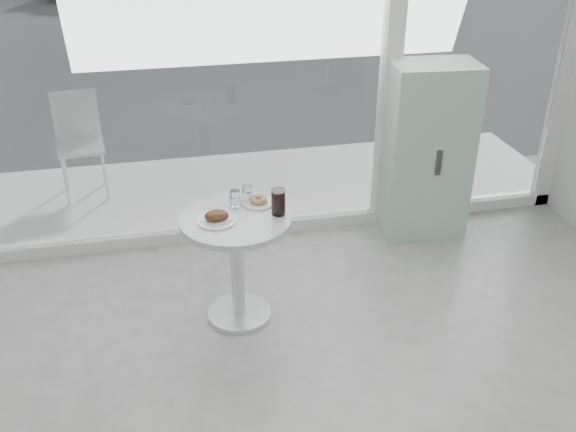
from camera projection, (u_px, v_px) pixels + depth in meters
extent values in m
cube|color=white|center=(279.00, 224.00, 5.45)|extent=(5.00, 0.12, 0.10)
cube|color=white|center=(572.00, 38.00, 5.20)|extent=(0.12, 0.12, 3.00)
cube|color=white|center=(392.00, 48.00, 4.92)|extent=(0.14, 0.14, 3.00)
cube|color=white|center=(173.00, 74.00, 4.66)|extent=(3.21, 0.02, 2.60)
cube|color=white|center=(483.00, 55.00, 5.11)|extent=(1.41, 0.02, 2.60)
cylinder|color=silver|center=(240.00, 313.00, 4.43)|extent=(0.44, 0.44, 0.03)
cylinder|color=silver|center=(238.00, 270.00, 4.26)|extent=(0.09, 0.09, 0.70)
cylinder|color=silver|center=(235.00, 220.00, 4.07)|extent=(0.72, 0.72, 0.04)
cube|color=silver|center=(262.00, 187.00, 6.14)|extent=(5.60, 1.60, 0.05)
cube|color=#87AC9A|center=(427.00, 151.00, 5.14)|extent=(0.70, 0.50, 1.43)
cube|color=#333333|center=(439.00, 163.00, 4.94)|extent=(0.04, 0.02, 0.20)
cylinder|color=silver|center=(66.00, 181.00, 5.67)|extent=(0.02, 0.02, 0.45)
cylinder|color=silver|center=(105.00, 176.00, 5.76)|extent=(0.02, 0.02, 0.45)
cylinder|color=silver|center=(65.00, 166.00, 5.95)|extent=(0.02, 0.02, 0.45)
cylinder|color=silver|center=(103.00, 162.00, 6.05)|extent=(0.02, 0.02, 0.45)
cube|color=silver|center=(81.00, 147.00, 5.74)|extent=(0.44, 0.44, 0.03)
cube|color=silver|center=(76.00, 115.00, 5.79)|extent=(0.40, 0.06, 0.45)
cylinder|color=white|center=(217.00, 220.00, 4.02)|extent=(0.25, 0.25, 0.01)
cube|color=white|center=(220.00, 219.00, 4.01)|extent=(0.15, 0.14, 0.00)
ellipsoid|color=#3C1D10|center=(217.00, 216.00, 4.00)|extent=(0.15, 0.12, 0.07)
ellipsoid|color=#3C1D10|center=(222.00, 214.00, 4.03)|extent=(0.08, 0.07, 0.04)
cylinder|color=white|center=(258.00, 203.00, 4.22)|extent=(0.20, 0.20, 0.01)
torus|color=#AF8050|center=(258.00, 200.00, 4.21)|extent=(0.12, 0.12, 0.04)
cylinder|color=white|center=(235.00, 198.00, 4.17)|extent=(0.07, 0.07, 0.11)
cylinder|color=white|center=(235.00, 202.00, 4.18)|extent=(0.06, 0.06, 0.06)
cylinder|color=white|center=(248.00, 193.00, 4.23)|extent=(0.07, 0.07, 0.11)
cylinder|color=white|center=(248.00, 197.00, 4.24)|extent=(0.06, 0.06, 0.06)
cylinder|color=white|center=(278.00, 202.00, 4.06)|extent=(0.09, 0.09, 0.17)
cylinder|color=black|center=(278.00, 203.00, 4.06)|extent=(0.08, 0.08, 0.16)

